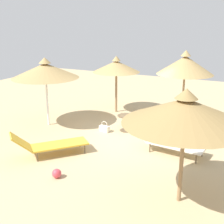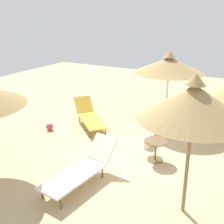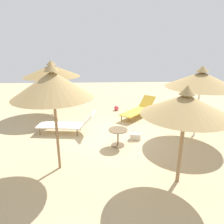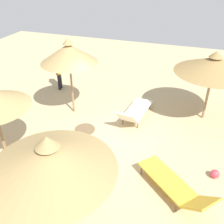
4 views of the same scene
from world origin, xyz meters
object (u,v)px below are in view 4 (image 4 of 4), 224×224
Objects in this scene: handbag at (90,157)px; parasol_umbrella_near_left at (214,65)px; person_standing_far_left at (59,71)px; lounge_chair_center at (175,185)px; parasol_umbrella_far_right at (50,158)px; lounge_chair_back at (135,112)px; beach_ball at (215,174)px; parasol_umbrella_near_right at (69,53)px; side_table_round at (85,134)px.

parasol_umbrella_near_left is at bearing -131.43° from handbag.
lounge_chair_center is at bearing 141.55° from person_standing_far_left.
handbag is at bearing -82.87° from parasol_umbrella_far_right.
lounge_chair_back is 2.69m from handbag.
person_standing_far_left is at bearing -27.84° from beach_ball.
parasol_umbrella_near_right is 6.15m from beach_ball.
parasol_umbrella_far_right is (2.91, 5.98, 0.01)m from parasol_umbrella_near_left.
parasol_umbrella_near_right is at bearing -66.85° from parasol_umbrella_far_right.
lounge_chair_back is at bearing -176.81° from parasol_umbrella_near_right.
lounge_chair_back is 1.51× the size of person_standing_far_left.
parasol_umbrella_far_right is at bearing 64.07° from parasol_umbrella_near_left.
parasol_umbrella_near_left reaches higher than lounge_chair_center.
parasol_umbrella_near_left reaches higher than person_standing_far_left.
side_table_round is (0.46, -0.68, 0.29)m from handbag.
beach_ball is (-6.89, 3.64, -0.75)m from person_standing_far_left.
parasol_umbrella_far_right is 6.43× the size of handbag.
lounge_chair_back is (-0.43, -4.93, -1.78)m from parasol_umbrella_far_right.
parasol_umbrella_near_left is 6.65m from parasol_umbrella_far_right.
handbag is at bearing 48.57° from parasol_umbrella_near_left.
parasol_umbrella_near_left is at bearing -157.07° from lounge_chair_back.
parasol_umbrella_far_right is 5.26m from lounge_chair_back.
lounge_chair_center is 1.47m from beach_ball.
handbag is at bearing -12.06° from lounge_chair_center.
lounge_chair_back reaches higher than handbag.
lounge_chair_center is 3.27× the size of side_table_round.
lounge_chair_back is at bearing 22.93° from parasol_umbrella_near_left.
handbag is 1.66× the size of beach_ball.
parasol_umbrella_near_right reaches higher than beach_ball.
person_standing_far_left reaches higher than side_table_round.
lounge_chair_back is (-2.48, -0.14, -2.02)m from parasol_umbrella_near_right.
beach_ball is at bearing 177.02° from side_table_round.
parasol_umbrella_near_right is at bearing -53.54° from side_table_round.
lounge_chair_back is 5.62× the size of handbag.
parasol_umbrella_near_left is 1.17× the size of lounge_chair_back.
side_table_round is (-2.83, 3.43, -0.46)m from person_standing_far_left.
person_standing_far_left is 7.82m from beach_ball.
handbag is (0.72, 2.58, -0.26)m from lounge_chair_back.
side_table_round is at bearing -22.09° from lounge_chair_center.
parasol_umbrella_far_right is 1.73× the size of person_standing_far_left.
lounge_chair_back is 4.32m from person_standing_far_left.
handbag is 0.87m from side_table_round.
beach_ball is at bearing 143.80° from lounge_chair_back.
parasol_umbrella_near_left is 3.78m from beach_ball.
person_standing_far_left reaches higher than lounge_chair_back.
person_standing_far_left is 3.73× the size of handbag.
parasol_umbrella_near_right is at bearing -54.28° from handbag.
lounge_chair_back is at bearing -121.87° from side_table_round.
parasol_umbrella_near_left is (-4.96, -1.19, -0.25)m from parasol_umbrella_near_right.
parasol_umbrella_near_right is 5.65m from lounge_chair_center.
lounge_chair_back is (2.48, 1.05, -1.78)m from parasol_umbrella_near_left.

